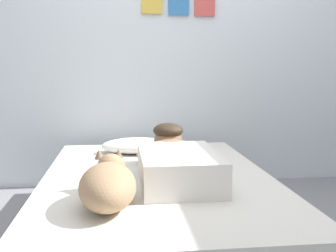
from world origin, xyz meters
name	(u,v)px	position (x,y,z in m)	size (l,w,h in m)	color
ground_plane	(209,244)	(0.00, 0.00, 0.00)	(12.02, 12.02, 0.00)	gray
back_wall	(177,41)	(0.00, 1.36, 1.25)	(4.01, 0.12, 2.50)	silver
bed	(158,208)	(-0.29, 0.11, 0.19)	(1.37, 2.08, 0.39)	gray
pillow	(136,145)	(-0.39, 0.78, 0.45)	(0.52, 0.32, 0.11)	white
person_lying	(175,160)	(-0.19, 0.06, 0.50)	(0.43, 0.92, 0.27)	silver
dog	(108,184)	(-0.57, -0.38, 0.49)	(0.26, 0.57, 0.21)	#9E7A56
coffee_cup	(166,155)	(-0.20, 0.49, 0.43)	(0.12, 0.09, 0.07)	teal
cell_phone	(154,177)	(-0.32, 0.07, 0.39)	(0.07, 0.14, 0.01)	black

